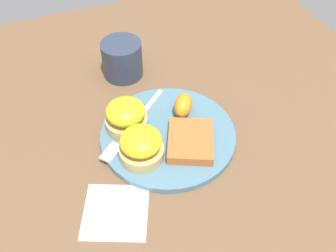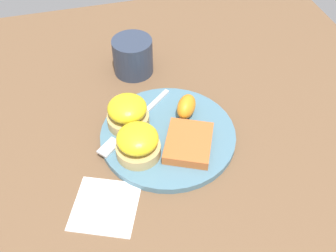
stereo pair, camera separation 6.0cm
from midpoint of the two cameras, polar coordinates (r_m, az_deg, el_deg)
ground_plane at (r=0.79m, az=2.16°, el=-1.78°), size 1.10×1.10×0.00m
plate at (r=0.78m, az=2.18°, el=-1.44°), size 0.27×0.27×0.01m
sandwich_benedict_left at (r=0.78m, az=-3.71°, el=1.84°), size 0.08×0.08×0.06m
sandwich_benedict_right at (r=0.72m, az=-2.05°, el=-2.58°), size 0.08×0.08×0.06m
hashbrown_patty at (r=0.75m, az=5.29°, el=-2.55°), size 0.13×0.12×0.02m
orange_wedge at (r=0.80m, az=4.81°, el=2.74°), size 0.07×0.06×0.04m
fork at (r=0.79m, az=-3.08°, el=0.09°), size 0.16×0.18×0.00m
cup at (r=0.92m, az=-3.26°, el=10.05°), size 0.12×0.09×0.09m
napkin at (r=0.70m, az=-6.63°, el=-11.56°), size 0.14×0.14×0.00m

